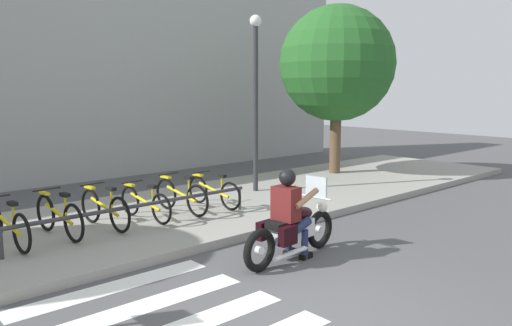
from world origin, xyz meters
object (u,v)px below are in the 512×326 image
Objects in this scene: bicycle_3 at (145,203)px; tree_near_rack at (337,64)px; motorcycle at (292,230)px; bicycle_4 at (181,196)px; bicycle_1 at (59,216)px; bicycle_2 at (105,209)px; street_lamp at (256,89)px; bike_rack at (140,207)px; bicycle_5 at (214,191)px; bicycle_0 at (7,225)px; rider at (289,208)px.

tree_near_rack is (6.94, 1.07, 2.85)m from bicycle_3.
motorcycle is 3.09m from bicycle_4.
bicycle_1 is 0.81m from bicycle_2.
bicycle_1 is at bearing -180.00° from bicycle_2.
street_lamp is at bearing 11.15° from bicycle_3.
bike_rack is at bearing 115.56° from motorcycle.
bicycle_5 is 0.34× the size of bike_rack.
motorcycle is 3.94m from bicycle_1.
tree_near_rack is at bearing 8.81° from bicycle_3.
bicycle_4 reaches higher than bicycle_2.
bicycle_0 is (-3.25, 3.10, 0.04)m from motorcycle.
bicycle_2 is at bearing 117.66° from motorcycle.
bicycle_0 is (-3.17, 3.10, -0.32)m from rider.
motorcycle is 1.48× the size of rider.
bicycle_2 is at bearing -172.10° from tree_near_rack.
bicycle_1 is 0.35× the size of bike_rack.
bicycle_2 is at bearing -0.02° from bicycle_0.
bike_rack is at bearing -126.18° from bicycle_3.
tree_near_rack reaches higher than bicycle_5.
bicycle_4 is 6.83m from tree_near_rack.
rider is 3.24m from bicycle_5.
bicycle_0 is at bearing 179.99° from bicycle_4.
bicycle_1 is at bearing -172.37° from street_lamp.
bicycle_2 is at bearing -170.93° from street_lamp.
rider reaches higher than bicycle_3.
bicycle_2 is at bearing -179.97° from bicycle_5.
street_lamp reaches higher than bicycle_4.
bike_rack is at bearing -164.72° from bicycle_5.
tree_near_rack is (6.13, 4.17, 2.87)m from motorcycle.
bicycle_5 is at bearing -168.56° from tree_near_rack.
bike_rack is (-1.14, 2.54, -0.25)m from rider.
rider is 0.89× the size of bicycle_4.
motorcycle is 1.33× the size of bicycle_3.
motorcycle is 3.20m from bicycle_5.
rider is 3.12m from bicycle_4.
tree_near_rack is (6.12, 1.08, 2.82)m from bicycle_4.
street_lamp is at bearing 6.57° from bicycle_0.
bicycle_5 is at bearing 0.03° from bicycle_2.
bicycle_4 is (3.25, -0.00, 0.00)m from bicycle_0.
tree_near_rack is (5.31, 1.07, 2.85)m from bicycle_5.
motorcycle is at bearing -104.78° from bicycle_5.
rider is at bearing -146.07° from tree_near_rack.
rider is 4.97m from street_lamp.
bicycle_3 is 0.98× the size of bicycle_4.
tree_near_rack is (8.56, 1.08, 2.82)m from bicycle_1.
rider reaches higher than bicycle_2.
bicycle_0 is 0.34× the size of tree_near_rack.
bicycle_1 is 1.63m from bicycle_3.
bicycle_3 is (0.81, 0.00, -0.02)m from bicycle_2.
motorcycle reaches higher than bicycle_3.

